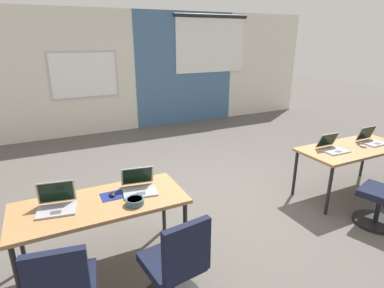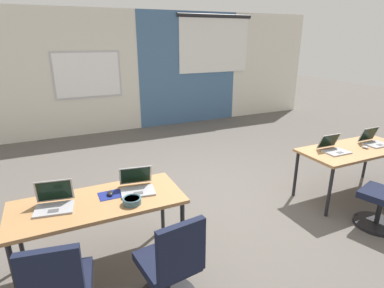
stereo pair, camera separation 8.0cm
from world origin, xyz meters
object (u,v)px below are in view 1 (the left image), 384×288
object	(u,v)px
laptop_near_right_end	(371,140)
laptop_near_left_inner	(139,186)
snack_bowl	(135,201)
mouse_near_left_inner	(112,194)
laptop_near_right_inner	(333,147)
mouse_near_right_end	(363,146)
desk_near_left	(101,207)
desk_near_right	(352,151)
laptop_near_left_end	(56,204)
chair_near_left_inner	(175,271)

from	to	relation	value
laptop_near_right_end	laptop_near_left_inner	xyz separation A→B (m)	(-3.51, 0.05, -0.00)
laptop_near_right_end	snack_bowl	world-z (taller)	laptop_near_right_end
mouse_near_left_inner	snack_bowl	distance (m)	0.30
laptop_near_right_inner	mouse_near_right_end	xyz separation A→B (m)	(0.50, -0.10, -0.03)
laptop_near_right_inner	snack_bowl	xyz separation A→B (m)	(-2.85, -0.22, -0.01)
snack_bowl	mouse_near_right_end	bearing A→B (deg)	2.04
desk_near_left	desk_near_right	xyz separation A→B (m)	(3.50, 0.00, 0.00)
desk_near_left	laptop_near_right_end	world-z (taller)	laptop_near_right_end
desk_near_right	laptop_near_left_inner	size ratio (longest dim) A/B	4.27
snack_bowl	mouse_near_left_inner	bearing A→B (deg)	121.41
laptop_near_right_inner	laptop_near_left_end	world-z (taller)	laptop_near_left_end
desk_near_left	mouse_near_left_inner	size ratio (longest dim) A/B	15.48
laptop_near_left_inner	chair_near_left_inner	xyz separation A→B (m)	(0.03, -0.85, -0.39)
desk_near_left	laptop_near_left_end	xyz separation A→B (m)	(-0.38, 0.05, 0.11)
desk_near_right	laptop_near_right_inner	bearing A→B (deg)	174.39
laptop_near_left_inner	desk_near_right	bearing A→B (deg)	7.91
laptop_near_right_inner	laptop_near_left_end	xyz separation A→B (m)	(-3.50, 0.01, 0.00)
laptop_near_right_inner	mouse_near_left_inner	size ratio (longest dim) A/B	3.29
desk_near_right	mouse_near_right_end	world-z (taller)	mouse_near_right_end
desk_near_left	laptop_near_right_inner	xyz separation A→B (m)	(3.13, 0.04, 0.11)
mouse_near_left_inner	laptop_near_left_inner	bearing A→B (deg)	-1.53
desk_near_left	chair_near_left_inner	size ratio (longest dim) A/B	1.74
mouse_near_right_end	laptop_near_left_end	bearing A→B (deg)	178.36
laptop_near_right_inner	mouse_near_left_inner	distance (m)	3.00
mouse_near_right_end	mouse_near_left_inner	bearing A→B (deg)	177.82
snack_bowl	laptop_near_left_inner	bearing A→B (deg)	64.45
laptop_near_left_end	desk_near_left	bearing A→B (deg)	1.91
desk_near_right	snack_bowl	world-z (taller)	snack_bowl
mouse_near_right_end	laptop_near_left_inner	world-z (taller)	laptop_near_left_inner
laptop_near_right_end	laptop_near_left_inner	size ratio (longest dim) A/B	0.88
desk_near_right	laptop_near_right_inner	xyz separation A→B (m)	(-0.37, 0.04, 0.11)
desk_near_right	laptop_near_left_end	size ratio (longest dim) A/B	4.33
desk_near_right	laptop_near_right_inner	size ratio (longest dim) A/B	4.71
mouse_near_left_inner	snack_bowl	world-z (taller)	snack_bowl
desk_near_left	laptop_near_right_end	size ratio (longest dim) A/B	4.85
chair_near_left_inner	laptop_near_left_end	distance (m)	1.23
mouse_near_right_end	laptop_near_left_inner	xyz separation A→B (m)	(-3.23, 0.13, 0.03)
laptop_near_right_inner	mouse_near_right_end	world-z (taller)	laptop_near_right_inner
laptop_near_right_end	desk_near_left	bearing A→B (deg)	-179.75
laptop_near_right_inner	laptop_near_left_inner	distance (m)	2.73
laptop_near_right_end	mouse_near_right_end	distance (m)	0.29
laptop_near_right_end	desk_near_right	bearing A→B (deg)	-177.73
laptop_near_left_inner	laptop_near_right_inner	bearing A→B (deg)	8.52
laptop_near_right_inner	laptop_near_right_end	world-z (taller)	laptop_near_right_end
desk_near_left	laptop_near_left_inner	xyz separation A→B (m)	(0.40, 0.06, 0.11)
mouse_near_right_end	snack_bowl	bearing A→B (deg)	-177.96
chair_near_left_inner	laptop_near_left_end	xyz separation A→B (m)	(-0.80, 0.84, 0.39)
desk_near_right	mouse_near_left_inner	distance (m)	3.38
laptop_near_right_end	mouse_near_left_inner	distance (m)	3.78
desk_near_right	desk_near_left	bearing A→B (deg)	180.00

